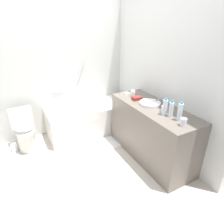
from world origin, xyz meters
name	(u,v)px	position (x,y,z in m)	size (l,w,h in m)	color
ground_plane	(80,164)	(0.00, 0.00, 0.00)	(3.74, 3.74, 0.00)	beige
wall_back_tiled	(53,72)	(0.00, 1.23, 1.18)	(3.14, 0.10, 2.37)	silver
wall_right_mirror	(159,78)	(1.42, 0.00, 1.18)	(0.10, 2.76, 2.37)	silver
bathtub	(89,118)	(0.50, 0.84, 0.30)	(1.56, 0.68, 1.35)	white
toilet	(25,131)	(-0.66, 0.83, 0.34)	(0.37, 0.51, 0.71)	white
vanity_counter	(151,132)	(1.08, -0.32, 0.44)	(0.57, 1.53, 0.88)	#6B6056
sink_basin	(150,103)	(1.08, -0.24, 0.90)	(0.32, 0.32, 0.04)	white
sink_faucet	(160,101)	(1.27, -0.24, 0.90)	(0.10, 0.15, 0.06)	#9E9EA3
water_bottle_0	(171,109)	(1.06, -0.68, 0.98)	(0.06, 0.06, 0.22)	silver
water_bottle_1	(180,112)	(1.08, -0.81, 0.99)	(0.06, 0.06, 0.25)	silver
water_bottle_2	(165,107)	(1.02, -0.61, 0.99)	(0.06, 0.06, 0.24)	silver
drinking_glass_0	(183,122)	(1.02, -0.94, 0.92)	(0.08, 0.08, 0.10)	white
drinking_glass_1	(133,94)	(1.03, 0.15, 0.93)	(0.07, 0.07, 0.10)	white
drinking_glass_2	(133,93)	(1.09, 0.24, 0.92)	(0.06, 0.06, 0.08)	white
drinking_glass_3	(164,109)	(1.08, -0.54, 0.92)	(0.07, 0.07, 0.09)	white
amenity_basket	(137,98)	(1.01, 0.02, 0.90)	(0.14, 0.10, 0.05)	maroon
soap_dish	(127,93)	(1.02, 0.33, 0.89)	(0.09, 0.06, 0.02)	white
bath_mat	(104,145)	(0.54, 0.28, 0.01)	(0.66, 0.37, 0.01)	white
toilet_paper_roll	(15,148)	(-0.87, 0.85, 0.06)	(0.11, 0.11, 0.13)	white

